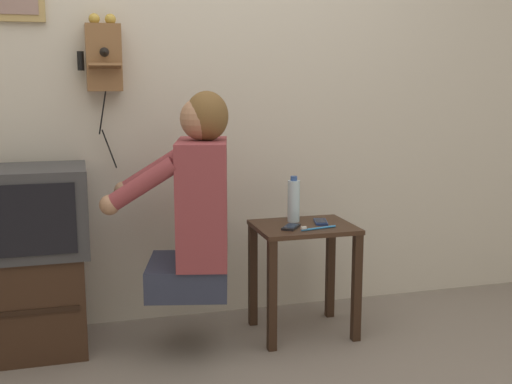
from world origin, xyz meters
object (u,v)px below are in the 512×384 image
(television, at_px, (21,211))
(toothbrush, at_px, (316,228))
(person, at_px, (196,203))
(cell_phone_held, at_px, (291,227))
(water_bottle, at_px, (294,200))
(cell_phone_spare, at_px, (321,222))
(wall_phone_antique, at_px, (103,56))

(television, distance_m, toothbrush, 1.35)
(person, distance_m, cell_phone_held, 0.48)
(toothbrush, bearing_deg, water_bottle, 1.51)
(person, xyz_separation_m, cell_phone_held, (0.46, 0.02, -0.14))
(cell_phone_held, xyz_separation_m, cell_phone_spare, (0.18, 0.07, 0.00))
(water_bottle, xyz_separation_m, toothbrush, (0.05, -0.19, -0.10))
(television, height_order, cell_phone_spare, television)
(cell_phone_held, relative_size, cell_phone_spare, 1.00)
(person, xyz_separation_m, cell_phone_spare, (0.64, 0.09, -0.14))
(wall_phone_antique, bearing_deg, television, -152.50)
(water_bottle, bearing_deg, person, -163.64)
(wall_phone_antique, bearing_deg, cell_phone_held, -25.00)
(wall_phone_antique, height_order, toothbrush, wall_phone_antique)
(cell_phone_held, xyz_separation_m, water_bottle, (0.06, 0.13, 0.10))
(person, xyz_separation_m, wall_phone_antique, (-0.36, 0.40, 0.66))
(person, bearing_deg, wall_phone_antique, 55.57)
(person, bearing_deg, water_bottle, -60.20)
(toothbrush, bearing_deg, television, 67.85)
(wall_phone_antique, relative_size, cell_phone_spare, 5.45)
(wall_phone_antique, relative_size, water_bottle, 3.21)
(person, distance_m, television, 0.79)
(cell_phone_spare, height_order, toothbrush, toothbrush)
(television, xyz_separation_m, toothbrush, (1.33, -0.24, -0.11))
(television, distance_m, cell_phone_held, 1.24)
(wall_phone_antique, distance_m, toothbrush, 1.31)
(toothbrush, bearing_deg, cell_phone_held, 48.36)
(water_bottle, bearing_deg, wall_phone_antique, 164.16)
(water_bottle, bearing_deg, cell_phone_spare, -29.23)
(wall_phone_antique, bearing_deg, person, -47.87)
(cell_phone_spare, relative_size, toothbrush, 0.72)
(person, xyz_separation_m, water_bottle, (0.52, 0.15, -0.04))
(cell_phone_spare, bearing_deg, cell_phone_held, -144.41)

